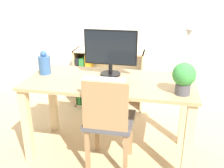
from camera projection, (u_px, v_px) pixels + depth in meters
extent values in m
plane|color=tan|center=(110.00, 151.00, 2.56)|extent=(10.00, 10.00, 0.00)
cube|color=silver|center=(130.00, 4.00, 3.18)|extent=(8.00, 0.05, 2.60)
cube|color=tan|center=(110.00, 82.00, 2.30)|extent=(1.48, 0.67, 0.03)
cube|color=#D8BC8C|center=(27.00, 127.00, 2.30)|extent=(0.07, 0.07, 0.71)
cube|color=#D8BC8C|center=(188.00, 145.00, 2.05)|extent=(0.07, 0.07, 0.71)
cube|color=#D8BC8C|center=(53.00, 100.00, 2.82)|extent=(0.07, 0.07, 0.71)
cube|color=#D8BC8C|center=(184.00, 112.00, 2.57)|extent=(0.07, 0.07, 0.71)
cylinder|color=black|center=(110.00, 74.00, 2.43)|extent=(0.19, 0.19, 0.02)
cylinder|color=black|center=(110.00, 68.00, 2.41)|extent=(0.04, 0.04, 0.10)
cube|color=black|center=(111.00, 47.00, 2.34)|extent=(0.48, 0.02, 0.31)
cube|color=black|center=(110.00, 48.00, 2.34)|extent=(0.46, 0.03, 0.29)
cube|color=#B2B2B7|center=(103.00, 80.00, 2.27)|extent=(0.38, 0.15, 0.02)
cylinder|color=#33598C|center=(45.00, 65.00, 2.42)|extent=(0.11, 0.11, 0.17)
sphere|color=#33598C|center=(43.00, 54.00, 2.39)|extent=(0.06, 0.06, 0.06)
cylinder|color=#B7B7BC|center=(184.00, 77.00, 2.34)|extent=(0.10, 0.10, 0.02)
cylinder|color=#B7B7BC|center=(186.00, 53.00, 2.26)|extent=(0.02, 0.02, 0.43)
cylinder|color=#B7B7BC|center=(189.00, 29.00, 2.13)|extent=(0.01, 0.10, 0.01)
cone|color=#B7B7BC|center=(189.00, 32.00, 2.09)|extent=(0.08, 0.08, 0.06)
cylinder|color=#4C4C51|center=(183.00, 89.00, 1.99)|extent=(0.11, 0.11, 0.09)
sphere|color=#388C3D|center=(184.00, 74.00, 1.95)|extent=(0.18, 0.18, 0.18)
cube|color=#4C4C51|center=(110.00, 120.00, 2.25)|extent=(0.40, 0.40, 0.04)
cube|color=#9E754C|center=(105.00, 106.00, 2.01)|extent=(0.36, 0.03, 0.40)
cube|color=#9E754C|center=(88.00, 151.00, 2.22)|extent=(0.04, 0.04, 0.42)
cube|color=#9E754C|center=(125.00, 156.00, 2.16)|extent=(0.04, 0.04, 0.42)
cube|color=#9E754C|center=(97.00, 131.00, 2.51)|extent=(0.04, 0.04, 0.42)
cube|color=#9E754C|center=(131.00, 135.00, 2.45)|extent=(0.04, 0.04, 0.42)
cube|color=#D8BC8C|center=(77.00, 77.00, 3.47)|extent=(0.02, 0.28, 0.75)
cube|color=#D8BC8C|center=(142.00, 81.00, 3.31)|extent=(0.02, 0.28, 0.75)
cube|color=#D8BC8C|center=(109.00, 104.00, 3.53)|extent=(0.88, 0.28, 0.02)
cube|color=#D8BC8C|center=(109.00, 51.00, 3.26)|extent=(0.88, 0.28, 0.02)
cube|color=#D8BC8C|center=(109.00, 79.00, 3.39)|extent=(0.84, 0.28, 0.02)
cube|color=#2D7F38|center=(81.00, 91.00, 3.54)|extent=(0.05, 0.24, 0.31)
cube|color=#2D7F38|center=(86.00, 94.00, 3.54)|extent=(0.05, 0.24, 0.24)
cube|color=orange|center=(90.00, 92.00, 3.52)|extent=(0.05, 0.24, 0.31)
cube|color=orange|center=(94.00, 95.00, 3.52)|extent=(0.04, 0.24, 0.22)
cube|color=navy|center=(98.00, 93.00, 3.50)|extent=(0.07, 0.24, 0.29)
cube|color=red|center=(104.00, 96.00, 3.49)|extent=(0.07, 0.24, 0.22)
cube|color=black|center=(80.00, 66.00, 3.41)|extent=(0.04, 0.24, 0.27)
cube|color=#2D7F38|center=(84.00, 67.00, 3.40)|extent=(0.06, 0.24, 0.26)
cube|color=orange|center=(89.00, 65.00, 3.38)|extent=(0.05, 0.24, 0.33)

